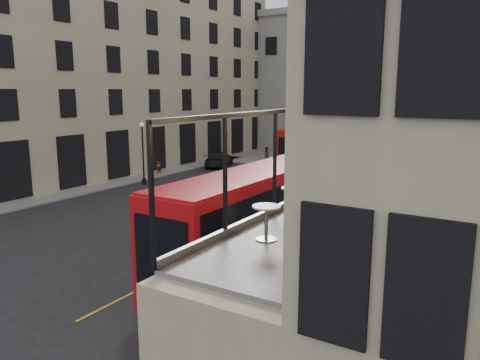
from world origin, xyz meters
The scene contains 31 objects.
ground centered at (0.00, 0.00, 0.00)m, with size 140.00×140.00×0.00m, color black.
host_building_main centered at (9.95, 0.00, 7.79)m, with size 7.26×11.40×15.10m.
host_frontage centered at (6.50, 0.00, 2.25)m, with size 3.00×11.00×4.50m, color #C1B691.
cafe_floor centered at (6.50, 0.00, 4.55)m, with size 3.00×10.00×0.10m, color slate.
building_left centered at (-26.96, 20.00, 11.38)m, with size 14.60×50.60×22.00m.
gateway centered at (-5.00, 47.99, 9.39)m, with size 35.00×10.60×18.00m.
pavement_far centered at (-6.00, 38.00, 0.06)m, with size 40.00×12.00×0.12m, color slate.
pavement_left centered at (-22.00, 12.00, 0.06)m, with size 8.00×48.00×0.12m, color slate.
traffic_light_near centered at (-1.00, 12.00, 2.42)m, with size 0.16×0.20×3.80m.
traffic_light_far centered at (-15.00, 28.00, 2.42)m, with size 0.16×0.20×3.80m.
street_lamp_a centered at (-17.00, 18.00, 2.39)m, with size 0.36×0.36×5.33m.
street_lamp_b centered at (-6.00, 34.00, 2.39)m, with size 0.36×0.36×5.33m.
bus_near centered at (1.26, 5.34, 2.63)m, with size 2.79×11.77×4.69m.
bus_far centered at (-7.38, 31.36, 2.55)m, with size 3.67×11.58×4.54m.
car_a centered at (-9.51, 23.20, 0.81)m, with size 1.92×4.77×1.63m, color gray.
car_b centered at (-2.68, 27.11, 0.65)m, with size 1.37×3.94×1.30m, color #921009.
car_c centered at (-16.92, 29.40, 0.81)m, with size 2.27×5.57×1.62m, color black.
bicycle centered at (-4.99, 17.71, 0.51)m, with size 0.68×1.95×1.02m, color gray.
cyclist centered at (-6.83, 8.75, 0.90)m, with size 0.66×0.43×1.80m, color #FBF31A.
pedestrian_a centered at (-13.44, 33.68, 0.92)m, with size 0.89×0.70×1.84m, color gray.
pedestrian_b centered at (-8.93, 34.36, 0.88)m, with size 1.14×0.66×1.77m, color gray.
pedestrian_c centered at (-1.25, 35.98, 0.94)m, with size 1.10×0.46×1.88m, color gray.
pedestrian_d centered at (2.46, 38.72, 0.88)m, with size 0.86×0.56×1.76m, color gray.
pedestrian_e centered at (-19.00, 22.16, 0.80)m, with size 0.58×0.38×1.59m, color gray.
cafe_table_near centered at (5.96, -2.24, 5.14)m, with size 0.66×0.66×0.82m.
cafe_table_mid centered at (5.45, 0.20, 5.10)m, with size 0.61×0.61×0.76m.
cafe_table_far centered at (5.37, 2.26, 5.16)m, with size 0.68×0.68×0.85m.
cafe_chair_a centered at (7.44, -3.03, 4.89)m, with size 0.56×0.56×0.94m.
cafe_chair_b centered at (7.67, 0.01, 4.87)m, with size 0.51×0.51×0.88m.
cafe_chair_c centered at (7.67, -0.09, 4.88)m, with size 0.55×0.55×0.94m.
cafe_chair_d centered at (7.59, 3.72, 4.87)m, with size 0.52×0.52×0.89m.
Camera 1 is at (10.90, -11.40, 8.03)m, focal length 35.00 mm.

